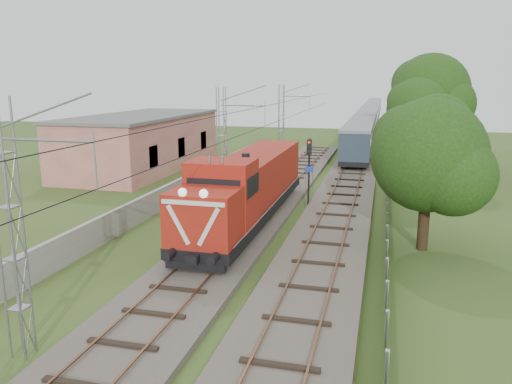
# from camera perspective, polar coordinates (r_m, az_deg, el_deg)

# --- Properties ---
(ground) EXTENTS (140.00, 140.00, 0.00)m
(ground) POSITION_cam_1_polar(r_m,az_deg,el_deg) (22.90, -6.06, -9.01)
(ground) COLOR #344B1C
(ground) RESTS_ON ground
(track_main) EXTENTS (4.20, 70.00, 0.45)m
(track_main) POSITION_cam_1_polar(r_m,az_deg,el_deg) (29.14, -1.28, -3.78)
(track_main) COLOR #6B6054
(track_main) RESTS_ON ground
(track_side) EXTENTS (4.20, 80.00, 0.45)m
(track_side) POSITION_cam_1_polar(r_m,az_deg,el_deg) (40.83, 10.47, 0.80)
(track_side) COLOR #6B6054
(track_side) RESTS_ON ground
(catenary) EXTENTS (3.31, 70.00, 8.00)m
(catenary) POSITION_cam_1_polar(r_m,az_deg,el_deg) (33.88, -3.85, 5.20)
(catenary) COLOR gray
(catenary) RESTS_ON ground
(boundary_wall) EXTENTS (0.25, 40.00, 1.50)m
(boundary_wall) POSITION_cam_1_polar(r_m,az_deg,el_deg) (35.71, -9.19, 0.08)
(boundary_wall) COLOR #9E9E99
(boundary_wall) RESTS_ON ground
(station_building) EXTENTS (8.40, 20.40, 5.22)m
(station_building) POSITION_cam_1_polar(r_m,az_deg,el_deg) (49.71, -12.79, 5.65)
(station_building) COLOR tan
(station_building) RESTS_ON ground
(fence) EXTENTS (0.12, 32.00, 1.20)m
(fence) POSITION_cam_1_polar(r_m,az_deg,el_deg) (24.21, 14.71, -6.64)
(fence) COLOR black
(fence) RESTS_ON ground
(locomotive) EXTENTS (3.13, 17.87, 4.54)m
(locomotive) POSITION_cam_1_polar(r_m,az_deg,el_deg) (29.30, -0.92, 0.62)
(locomotive) COLOR black
(locomotive) RESTS_ON ground
(coach_rake) EXTENTS (2.90, 86.48, 3.35)m
(coach_rake) POSITION_cam_1_polar(r_m,az_deg,el_deg) (89.28, 12.84, 8.49)
(coach_rake) COLOR black
(coach_rake) RESTS_ON ground
(signal_post) EXTENTS (0.51, 0.40, 4.66)m
(signal_post) POSITION_cam_1_polar(r_m,az_deg,el_deg) (33.48, 6.09, 3.61)
(signal_post) COLOR black
(signal_post) RESTS_ON ground
(tree_a) EXTENTS (5.88, 5.60, 7.63)m
(tree_a) POSITION_cam_1_polar(r_m,az_deg,el_deg) (25.91, 19.29, 3.80)
(tree_a) COLOR #3A2717
(tree_a) RESTS_ON ground
(tree_b) EXTENTS (5.75, 5.47, 7.45)m
(tree_b) POSITION_cam_1_polar(r_m,az_deg,el_deg) (41.82, 20.11, 6.71)
(tree_b) COLOR #3A2717
(tree_b) RESTS_ON ground
(tree_c) EXTENTS (6.77, 6.44, 8.77)m
(tree_c) POSITION_cam_1_polar(r_m,az_deg,el_deg) (54.59, 18.16, 8.93)
(tree_c) COLOR #3A2717
(tree_c) RESTS_ON ground
(tree_d) EXTENTS (8.71, 8.30, 11.29)m
(tree_d) POSITION_cam_1_polar(r_m,az_deg,el_deg) (57.80, 19.41, 10.59)
(tree_d) COLOR #3A2717
(tree_d) RESTS_ON ground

